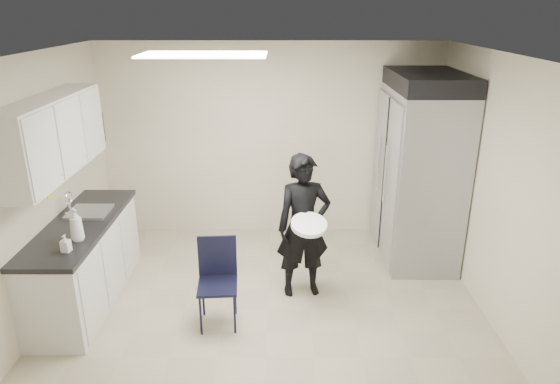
{
  "coord_description": "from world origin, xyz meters",
  "views": [
    {
      "loc": [
        0.14,
        -4.5,
        3.01
      ],
      "look_at": [
        0.13,
        0.2,
        1.25
      ],
      "focal_mm": 32.0,
      "sensor_mm": 36.0,
      "label": 1
    }
  ],
  "objects_px": {
    "folding_chair": "(218,286)",
    "man_tuxedo": "(303,227)",
    "lower_counter": "(85,264)",
    "commercial_fridge": "(419,176)"
  },
  "relations": [
    {
      "from": "folding_chair",
      "to": "man_tuxedo",
      "type": "height_order",
      "value": "man_tuxedo"
    },
    {
      "from": "lower_counter",
      "to": "commercial_fridge",
      "type": "xyz_separation_m",
      "value": [
        3.78,
        1.07,
        0.62
      ]
    },
    {
      "from": "commercial_fridge",
      "to": "man_tuxedo",
      "type": "xyz_separation_m",
      "value": [
        -1.45,
        -0.92,
        -0.25
      ]
    },
    {
      "from": "lower_counter",
      "to": "folding_chair",
      "type": "relative_size",
      "value": 2.2
    },
    {
      "from": "folding_chair",
      "to": "commercial_fridge",
      "type": "bearing_deg",
      "value": 29.5
    },
    {
      "from": "lower_counter",
      "to": "man_tuxedo",
      "type": "height_order",
      "value": "man_tuxedo"
    },
    {
      "from": "commercial_fridge",
      "to": "folding_chair",
      "type": "height_order",
      "value": "commercial_fridge"
    },
    {
      "from": "commercial_fridge",
      "to": "man_tuxedo",
      "type": "distance_m",
      "value": 1.74
    },
    {
      "from": "lower_counter",
      "to": "folding_chair",
      "type": "bearing_deg",
      "value": -17.23
    },
    {
      "from": "commercial_fridge",
      "to": "folding_chair",
      "type": "distance_m",
      "value": 2.84
    }
  ]
}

